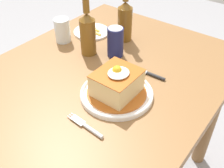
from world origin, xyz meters
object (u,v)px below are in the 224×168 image
object	(u,v)px
fork	(88,127)
soda_can	(115,42)
beer_bottle_amber_far	(88,32)
beer_bottle_amber	(125,19)
drinking_glass	(63,32)
main_plate	(117,93)
knife	(150,74)
side_plate_fries	(92,32)

from	to	relation	value
fork	soda_can	world-z (taller)	soda_can
fork	beer_bottle_amber_far	distance (m)	0.44
beer_bottle_amber	fork	bearing A→B (deg)	-155.72
fork	beer_bottle_amber_far	size ratio (longest dim) A/B	0.53
fork	drinking_glass	distance (m)	0.55
soda_can	drinking_glass	size ratio (longest dim) A/B	1.18
beer_bottle_amber_far	main_plate	bearing A→B (deg)	-119.99
main_plate	beer_bottle_amber	bearing A→B (deg)	31.62
main_plate	drinking_glass	bearing A→B (deg)	69.42
main_plate	beer_bottle_amber	distance (m)	0.40
knife	drinking_glass	xyz separation A→B (m)	(-0.01, 0.45, 0.04)
main_plate	beer_bottle_amber	size ratio (longest dim) A/B	0.94
soda_can	beer_bottle_amber_far	size ratio (longest dim) A/B	0.47
fork	beer_bottle_amber	distance (m)	0.56
soda_can	beer_bottle_amber	xyz separation A→B (m)	(0.13, 0.05, 0.04)
knife	soda_can	xyz separation A→B (m)	(0.03, 0.19, 0.06)
soda_can	drinking_glass	xyz separation A→B (m)	(-0.05, 0.26, -0.02)
beer_bottle_amber	beer_bottle_amber_far	size ratio (longest dim) A/B	1.00
main_plate	soda_can	xyz separation A→B (m)	(0.20, 0.16, 0.05)
soda_can	beer_bottle_amber	distance (m)	0.14
knife	fork	bearing A→B (deg)	178.84
main_plate	knife	size ratio (longest dim) A/B	1.51
knife	beer_bottle_amber_far	bearing A→B (deg)	94.16
knife	beer_bottle_amber	size ratio (longest dim) A/B	0.62
drinking_glass	side_plate_fries	xyz separation A→B (m)	(0.14, -0.05, -0.04)
soda_can	main_plate	bearing A→B (deg)	-141.89
main_plate	fork	distance (m)	0.18
fork	knife	xyz separation A→B (m)	(0.34, -0.01, 0.00)
knife	soda_can	size ratio (longest dim) A/B	1.33
knife	side_plate_fries	distance (m)	0.42
side_plate_fries	drinking_glass	bearing A→B (deg)	160.34
fork	soda_can	xyz separation A→B (m)	(0.38, 0.18, 0.06)
fork	beer_bottle_amber	world-z (taller)	beer_bottle_amber
main_plate	beer_bottle_amber_far	size ratio (longest dim) A/B	0.94
soda_can	beer_bottle_amber	size ratio (longest dim) A/B	0.47
drinking_glass	side_plate_fries	world-z (taller)	drinking_glass
main_plate	soda_can	distance (m)	0.26
main_plate	drinking_glass	xyz separation A→B (m)	(0.16, 0.41, 0.04)
main_plate	soda_can	bearing A→B (deg)	38.11
fork	soda_can	bearing A→B (deg)	25.83
beer_bottle_amber	side_plate_fries	size ratio (longest dim) A/B	1.56
beer_bottle_amber	drinking_glass	xyz separation A→B (m)	(-0.18, 0.21, -0.05)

